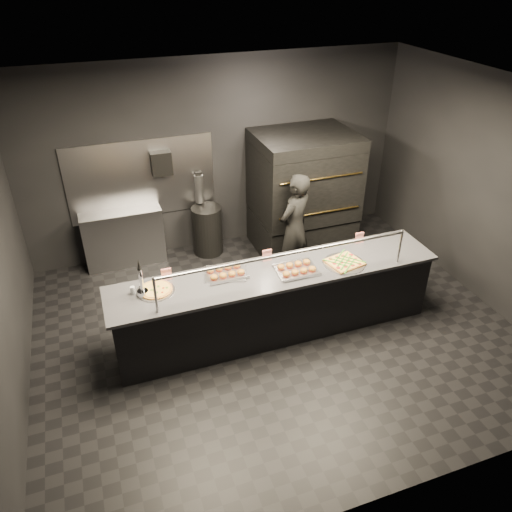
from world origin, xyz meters
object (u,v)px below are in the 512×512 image
Objects in this scene: pizza_oven at (303,192)px; towel_dispenser at (161,163)px; beer_tap at (142,286)px; trash_bin at (207,230)px; round_pizza at (156,290)px; slider_tray_a at (226,272)px; square_pizza at (344,263)px; service_counter at (276,302)px; fire_extinguisher at (199,188)px; slider_tray_b at (297,269)px; prep_shelf at (124,238)px; worker at (295,228)px.

towel_dispenser is at bearing 166.86° from pizza_oven.
beer_tap is 0.60× the size of trash_bin.
round_pizza is 0.85m from slider_tray_a.
slider_tray_a is at bearing 6.03° from beer_tap.
square_pizza is at bearing -5.23° from round_pizza.
service_counter is at bearing -69.37° from towel_dispenser.
service_counter is 8.00× the size of square_pizza.
fire_extinguisher reaches higher than slider_tray_b.
pizza_oven is 2.40× the size of trash_bin.
prep_shelf is at bearing 114.74° from slider_tray_a.
towel_dispenser is 0.69× the size of fire_extinguisher.
square_pizza is 0.31× the size of worker.
slider_tray_b is (-0.97, -1.97, -0.02)m from pizza_oven.
fire_extinguisher is at bearing 3.66° from prep_shelf.
slider_tray_a reaches higher than prep_shelf.
towel_dispenser is 2.78m from slider_tray_b.
worker is at bearing 25.16° from round_pizza.
slider_tray_b is at bearing -116.20° from pizza_oven.
beer_tap reaches higher than slider_tray_a.
prep_shelf is 1.31m from towel_dispenser.
fire_extinguisher is at bearing 103.16° from slider_tray_b.
towel_dispenser reaches higher than service_counter.
trash_bin is at bearing -77.77° from worker.
square_pizza is 1.24m from worker.
service_counter is at bearing -81.70° from fire_extinguisher.
round_pizza is at bearing -115.44° from fire_extinguisher.
fire_extinguisher is 2.27m from slider_tray_a.
round_pizza is (-1.10, -2.31, -0.12)m from fire_extinguisher.
fire_extinguisher is (0.55, 0.01, -0.49)m from towel_dispenser.
towel_dispenser is 1.31m from trash_bin.
slider_tray_b is at bearing -5.51° from round_pizza.
fire_extinguisher is 1.16× the size of round_pizza.
prep_shelf is 2.36m from beer_tap.
trash_bin is (1.30, -0.10, -0.05)m from prep_shelf.
fire_extinguisher is at bearing 98.30° from service_counter.
beer_tap is at bearing -5.65° from worker.
pizza_oven is 2.20m from slider_tray_b.
towel_dispenser is at bearing 5.71° from prep_shelf.
towel_dispenser is 0.68× the size of square_pizza.
fire_extinguisher reaches higher than prep_shelf.
slider_tray_a is 1.48m from square_pizza.
prep_shelf is at bearing 93.84° from round_pizza.
towel_dispenser reaches higher than slider_tray_b.
worker is at bearing -27.62° from prep_shelf.
service_counter reaches higher than slider_tray_a.
trash_bin is (-1.50, 0.32, -0.57)m from pizza_oven.
slider_tray_b is at bearing 175.54° from square_pizza.
trash_bin is (0.60, -0.17, -1.15)m from towel_dispenser.
slider_tray_a is (-1.80, -1.75, -0.02)m from pizza_oven.
round_pizza is 2.31m from square_pizza.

